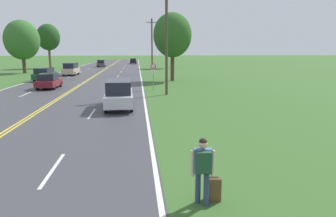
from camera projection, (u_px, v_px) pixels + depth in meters
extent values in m
cube|color=white|center=(53.00, 169.00, 10.10)|extent=(0.12, 3.00, 0.00)
cube|color=white|center=(92.00, 113.00, 18.88)|extent=(0.12, 3.00, 0.00)
cube|color=white|center=(106.00, 93.00, 27.67)|extent=(0.12, 3.00, 0.00)
cube|color=white|center=(113.00, 83.00, 36.45)|extent=(0.12, 3.00, 0.00)
cube|color=white|center=(118.00, 76.00, 45.23)|extent=(0.12, 3.00, 0.00)
cube|color=white|center=(121.00, 72.00, 54.01)|extent=(0.12, 3.00, 0.00)
cube|color=white|center=(123.00, 69.00, 62.79)|extent=(0.12, 3.00, 0.00)
cube|color=white|center=(125.00, 66.00, 71.58)|extent=(0.12, 3.00, 0.00)
cube|color=white|center=(126.00, 64.00, 80.36)|extent=(0.12, 3.00, 0.00)
cube|color=white|center=(127.00, 63.00, 89.14)|extent=(0.12, 3.00, 0.00)
cube|color=white|center=(128.00, 62.00, 97.92)|extent=(0.12, 3.00, 0.00)
cube|color=white|center=(129.00, 61.00, 106.71)|extent=(0.12, 3.00, 0.00)
cube|color=white|center=(25.00, 94.00, 26.94)|extent=(0.12, 3.00, 0.00)
cube|color=white|center=(53.00, 83.00, 35.73)|extent=(0.12, 3.00, 0.00)
cube|color=white|center=(69.00, 77.00, 44.51)|extent=(0.12, 3.00, 0.00)
cube|color=white|center=(80.00, 72.00, 53.29)|extent=(0.12, 3.00, 0.00)
cube|color=white|center=(88.00, 69.00, 62.07)|extent=(0.12, 3.00, 0.00)
cube|color=white|center=(94.00, 66.00, 70.86)|extent=(0.12, 3.00, 0.00)
cube|color=white|center=(99.00, 65.00, 79.64)|extent=(0.12, 3.00, 0.00)
cube|color=white|center=(103.00, 63.00, 88.42)|extent=(0.12, 3.00, 0.00)
cube|color=white|center=(106.00, 62.00, 97.20)|extent=(0.12, 3.00, 0.00)
cube|color=white|center=(108.00, 61.00, 105.98)|extent=(0.12, 3.00, 0.00)
cylinder|color=navy|center=(198.00, 187.00, 7.85)|extent=(0.14, 0.14, 0.87)
cylinder|color=navy|center=(206.00, 190.00, 7.70)|extent=(0.14, 0.14, 0.87)
cube|color=#4C6B93|center=(203.00, 161.00, 7.63)|extent=(0.48, 0.23, 0.65)
sphere|color=beige|center=(203.00, 144.00, 7.54)|extent=(0.24, 0.24, 0.24)
sphere|color=#2D2319|center=(203.00, 142.00, 7.53)|extent=(0.22, 0.22, 0.22)
cylinder|color=beige|center=(193.00, 163.00, 7.63)|extent=(0.09, 0.09, 0.69)
cylinder|color=beige|center=(213.00, 163.00, 7.65)|extent=(0.09, 0.09, 0.69)
cube|color=#1E472D|center=(204.00, 162.00, 7.44)|extent=(0.39, 0.21, 0.55)
cube|color=brown|center=(212.00, 190.00, 7.98)|extent=(0.46, 0.21, 0.63)
cylinder|color=black|center=(213.00, 177.00, 7.91)|extent=(0.31, 0.05, 0.02)
cylinder|color=gray|center=(153.00, 77.00, 29.62)|extent=(0.07, 0.07, 2.62)
cylinder|color=white|center=(153.00, 66.00, 29.39)|extent=(0.60, 0.02, 0.60)
torus|color=red|center=(153.00, 66.00, 29.38)|extent=(0.55, 0.07, 0.55)
cube|color=white|center=(153.00, 72.00, 29.50)|extent=(0.44, 0.02, 0.44)
cylinder|color=brown|center=(167.00, 44.00, 26.01)|extent=(0.24, 0.24, 8.83)
cylinder|color=brown|center=(152.00, 47.00, 49.23)|extent=(0.24, 0.24, 8.90)
cube|color=brown|center=(152.00, 22.00, 48.48)|extent=(1.80, 0.12, 0.10)
cylinder|color=brown|center=(50.00, 58.00, 64.33)|extent=(0.48, 0.48, 4.49)
ellipsoid|color=#234C1E|center=(48.00, 37.00, 63.50)|extent=(4.81, 4.81, 5.53)
cylinder|color=brown|center=(172.00, 58.00, 64.58)|extent=(0.42, 0.42, 4.29)
ellipsoid|color=#1E4219|center=(172.00, 40.00, 63.82)|extent=(4.16, 4.16, 4.79)
cylinder|color=#473828|center=(24.00, 64.00, 50.73)|extent=(0.57, 0.57, 3.13)
ellipsoid|color=#386B2D|center=(22.00, 40.00, 49.95)|extent=(5.69, 5.69, 6.54)
cylinder|color=#473828|center=(172.00, 66.00, 38.35)|extent=(0.48, 0.48, 3.71)
ellipsoid|color=#2D5B23|center=(172.00, 35.00, 37.59)|extent=(4.83, 4.83, 5.55)
cylinder|color=black|center=(131.00, 106.00, 19.33)|extent=(0.22, 0.76, 0.75)
cylinder|color=black|center=(106.00, 107.00, 19.12)|extent=(0.22, 0.76, 0.75)
cylinder|color=black|center=(131.00, 99.00, 22.27)|extent=(0.22, 0.76, 0.75)
cylinder|color=black|center=(109.00, 99.00, 22.06)|extent=(0.22, 0.76, 0.75)
cube|color=silver|center=(119.00, 98.00, 20.63)|extent=(1.98, 4.93, 0.74)
cube|color=#1E232D|center=(119.00, 86.00, 20.47)|extent=(1.71, 3.46, 0.85)
cylinder|color=black|center=(45.00, 84.00, 32.24)|extent=(0.21, 0.61, 0.61)
cylinder|color=black|center=(60.00, 84.00, 32.39)|extent=(0.21, 0.61, 0.61)
cylinder|color=black|center=(37.00, 87.00, 29.83)|extent=(0.21, 0.61, 0.61)
cylinder|color=black|center=(54.00, 87.00, 29.98)|extent=(0.21, 0.61, 0.61)
cube|color=maroon|center=(49.00, 83.00, 31.05)|extent=(1.86, 4.00, 0.63)
cube|color=#1E232D|center=(48.00, 77.00, 30.77)|extent=(1.63, 2.20, 0.65)
cylinder|color=black|center=(42.00, 77.00, 39.77)|extent=(0.23, 0.68, 0.67)
cylinder|color=black|center=(55.00, 77.00, 39.87)|extent=(0.23, 0.68, 0.67)
cylinder|color=black|center=(34.00, 79.00, 37.22)|extent=(0.23, 0.68, 0.67)
cylinder|color=black|center=(48.00, 79.00, 37.33)|extent=(0.23, 0.68, 0.67)
cube|color=#1E472D|center=(45.00, 76.00, 38.49)|extent=(2.07, 4.27, 0.70)
cube|color=#1E232D|center=(44.00, 70.00, 38.35)|extent=(1.79, 3.00, 0.68)
cylinder|color=black|center=(68.00, 72.00, 48.17)|extent=(0.22, 0.69, 0.68)
cylinder|color=black|center=(78.00, 72.00, 48.28)|extent=(0.22, 0.69, 0.68)
cylinder|color=black|center=(64.00, 74.00, 45.48)|extent=(0.22, 0.69, 0.68)
cylinder|color=black|center=(74.00, 74.00, 45.59)|extent=(0.22, 0.69, 0.68)
cube|color=#C1B28E|center=(71.00, 71.00, 46.81)|extent=(1.96, 4.50, 0.80)
cube|color=#1E232D|center=(71.00, 65.00, 46.65)|extent=(1.70, 3.16, 0.84)
cylinder|color=black|center=(98.00, 65.00, 71.24)|extent=(0.22, 0.66, 0.65)
cylinder|color=black|center=(105.00, 65.00, 71.45)|extent=(0.22, 0.66, 0.65)
cylinder|color=black|center=(97.00, 66.00, 68.73)|extent=(0.22, 0.66, 0.65)
cylinder|color=black|center=(104.00, 66.00, 68.94)|extent=(0.22, 0.66, 0.65)
cube|color=#47474C|center=(101.00, 64.00, 70.04)|extent=(1.88, 4.21, 0.58)
cube|color=#1E232D|center=(101.00, 61.00, 69.91)|extent=(1.63, 2.96, 0.74)
cylinder|color=black|center=(136.00, 63.00, 83.07)|extent=(0.22, 0.67, 0.66)
cylinder|color=black|center=(131.00, 63.00, 82.87)|extent=(0.22, 0.67, 0.66)
cylinder|color=black|center=(136.00, 62.00, 85.48)|extent=(0.22, 0.67, 0.66)
cylinder|color=black|center=(130.00, 62.00, 85.27)|extent=(0.22, 0.67, 0.66)
cube|color=black|center=(133.00, 62.00, 84.12)|extent=(1.85, 4.05, 0.57)
cube|color=#1E232D|center=(133.00, 59.00, 84.16)|extent=(1.58, 2.25, 0.68)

